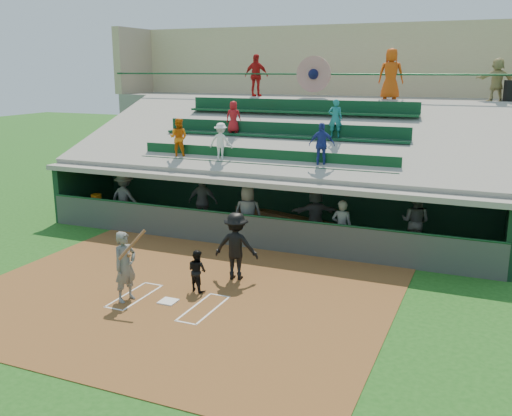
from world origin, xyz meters
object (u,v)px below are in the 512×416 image
at_px(home_plate, 168,301).
at_px(batter_at_plate, 125,266).
at_px(trash_bin, 511,91).
at_px(catcher, 197,271).
at_px(water_cooler, 96,199).
at_px(white_table, 97,212).

height_order(home_plate, batter_at_plate, batter_at_plate).
relative_size(home_plate, trash_bin, 0.53).
xyz_separation_m(catcher, water_cooler, (-7.12, 4.87, 0.28)).
bearing_deg(home_plate, batter_at_plate, -163.60).
distance_m(batter_at_plate, catcher, 1.90).
bearing_deg(catcher, home_plate, 91.06).
height_order(batter_at_plate, catcher, batter_at_plate).
bearing_deg(home_plate, water_cooler, 139.32).
bearing_deg(white_table, home_plate, -26.24).
xyz_separation_m(home_plate, trash_bin, (7.68, 12.28, 4.97)).
distance_m(home_plate, water_cooler, 9.01).
bearing_deg(batter_at_plate, water_cooler, 133.10).
xyz_separation_m(home_plate, water_cooler, (-6.80, 5.85, 0.84)).
height_order(catcher, trash_bin, trash_bin).
bearing_deg(trash_bin, home_plate, -122.05).
distance_m(catcher, white_table, 8.71).
bearing_deg(catcher, batter_at_plate, 62.54).
bearing_deg(white_table, batter_at_plate, -32.40).
distance_m(white_table, water_cooler, 0.52).
distance_m(catcher, water_cooler, 8.64).
bearing_deg(catcher, water_cooler, -15.03).
xyz_separation_m(batter_at_plate, white_table, (-5.81, 6.21, -0.59)).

